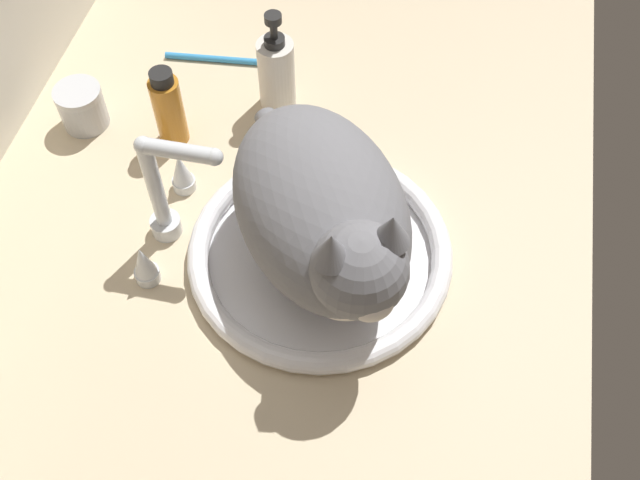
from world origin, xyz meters
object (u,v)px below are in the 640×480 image
object	(u,v)px
amber_bottle	(168,108)
toothbrush	(228,59)
sink_basin	(320,252)
cat	(326,217)
soap_pump_bottle	(276,72)
faucet	(165,199)
metal_jar	(82,107)

from	to	relation	value
amber_bottle	toothbrush	size ratio (longest dim) A/B	0.66
sink_basin	cat	xyz separation A→B (cm)	(-1.65, -1.03, 10.16)
cat	soap_pump_bottle	xyz separation A→B (cm)	(27.53, 12.86, -5.33)
faucet	metal_jar	size ratio (longest dim) A/B	2.70
sink_basin	cat	bearing A→B (deg)	-147.98
faucet	cat	distance (cm)	21.27
metal_jar	toothbrush	xyz separation A→B (cm)	(16.59, -16.74, -2.61)
amber_bottle	metal_jar	bearing A→B (deg)	89.26
sink_basin	cat	size ratio (longest dim) A/B	0.90
toothbrush	amber_bottle	bearing A→B (deg)	169.12
sink_basin	faucet	distance (cm)	20.58
faucet	soap_pump_bottle	distance (cm)	27.08
metal_jar	faucet	bearing A→B (deg)	-131.10
sink_basin	toothbrush	bearing A→B (deg)	33.31
sink_basin	toothbrush	xyz separation A→B (cm)	(32.77, 21.54, -0.59)
cat	metal_jar	bearing A→B (deg)	65.60
cat	sink_basin	bearing A→B (deg)	32.02
faucet	soap_pump_bottle	bearing A→B (deg)	-16.98
soap_pump_bottle	faucet	bearing A→B (deg)	163.02
sink_basin	soap_pump_bottle	bearing A→B (deg)	24.56
metal_jar	sink_basin	bearing A→B (deg)	-112.91
cat	soap_pump_bottle	size ratio (longest dim) A/B	2.32
sink_basin	metal_jar	bearing A→B (deg)	67.09
metal_jar	toothbrush	distance (cm)	23.71
cat	soap_pump_bottle	world-z (taller)	cat
faucet	amber_bottle	distance (cm)	16.81
cat	toothbrush	world-z (taller)	cat
metal_jar	toothbrush	size ratio (longest dim) A/B	0.36
soap_pump_bottle	metal_jar	bearing A→B (deg)	110.15
sink_basin	metal_jar	world-z (taller)	metal_jar
amber_bottle	soap_pump_bottle	world-z (taller)	soap_pump_bottle
toothbrush	faucet	bearing A→B (deg)	-176.85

